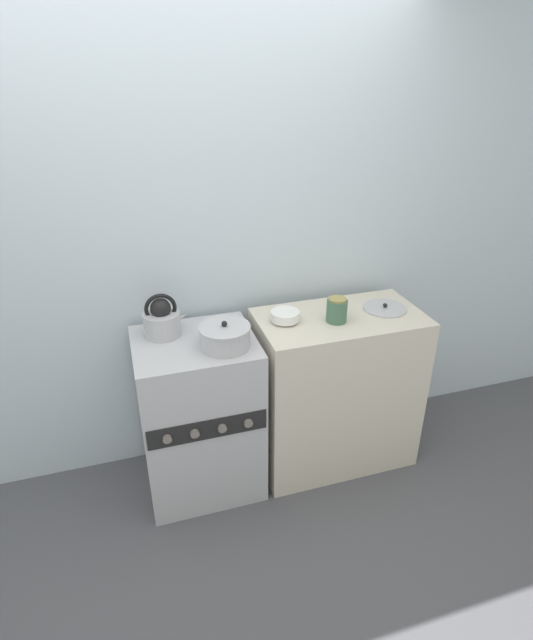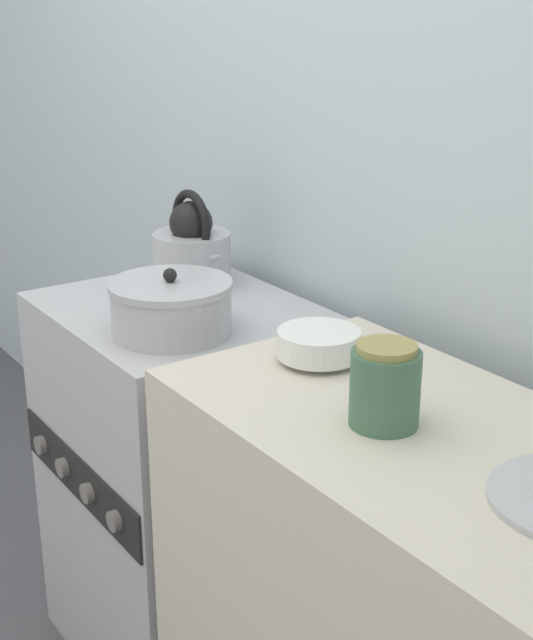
{
  "view_description": "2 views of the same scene",
  "coord_description": "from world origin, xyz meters",
  "px_view_note": "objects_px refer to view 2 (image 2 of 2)",
  "views": [
    {
      "loc": [
        -0.29,
        -1.89,
        2.12
      ],
      "look_at": [
        0.37,
        0.25,
        0.97
      ],
      "focal_mm": 28.0,
      "sensor_mm": 36.0,
      "label": 1
    },
    {
      "loc": [
        1.64,
        -0.64,
        1.55
      ],
      "look_at": [
        0.3,
        0.28,
        0.96
      ],
      "focal_mm": 50.0,
      "sensor_mm": 36.0,
      "label": 2
    }
  ],
  "objects_px": {
    "stove": "(185,487)",
    "enamel_bowl": "(319,344)",
    "storage_jar": "(385,386)",
    "cooking_pot": "(171,307)",
    "kettle": "(192,249)"
  },
  "relations": [
    {
      "from": "cooking_pot",
      "to": "storage_jar",
      "type": "relative_size",
      "value": 1.92
    },
    {
      "from": "cooking_pot",
      "to": "storage_jar",
      "type": "bearing_deg",
      "value": 3.26
    },
    {
      "from": "kettle",
      "to": "storage_jar",
      "type": "xyz_separation_m",
      "value": [
        0.87,
        -0.17,
        0.01
      ]
    },
    {
      "from": "stove",
      "to": "kettle",
      "type": "bearing_deg",
      "value": 139.32
    },
    {
      "from": "kettle",
      "to": "cooking_pot",
      "type": "xyz_separation_m",
      "value": [
        0.27,
        -0.21,
        -0.03
      ]
    },
    {
      "from": "stove",
      "to": "cooking_pot",
      "type": "height_order",
      "value": "cooking_pot"
    },
    {
      "from": "cooking_pot",
      "to": "storage_jar",
      "type": "distance_m",
      "value": 0.6
    },
    {
      "from": "stove",
      "to": "storage_jar",
      "type": "xyz_separation_m",
      "value": [
        0.73,
        -0.06,
        0.55
      ]
    },
    {
      "from": "kettle",
      "to": "cooking_pot",
      "type": "bearing_deg",
      "value": -37.59
    },
    {
      "from": "cooking_pot",
      "to": "enamel_bowl",
      "type": "bearing_deg",
      "value": 17.48
    },
    {
      "from": "stove",
      "to": "cooking_pot",
      "type": "bearing_deg",
      "value": -34.27
    },
    {
      "from": "stove",
      "to": "enamel_bowl",
      "type": "bearing_deg",
      "value": 1.8
    },
    {
      "from": "kettle",
      "to": "enamel_bowl",
      "type": "height_order",
      "value": "kettle"
    },
    {
      "from": "enamel_bowl",
      "to": "storage_jar",
      "type": "relative_size",
      "value": 1.14
    },
    {
      "from": "stove",
      "to": "enamel_bowl",
      "type": "distance_m",
      "value": 0.71
    }
  ]
}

